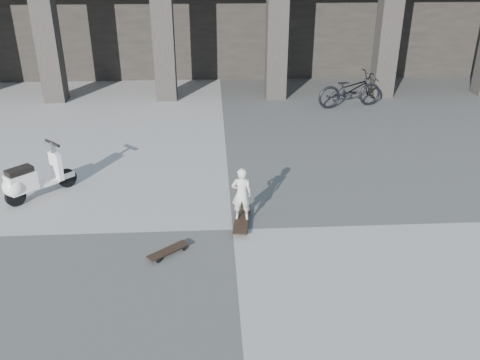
{
  "coord_description": "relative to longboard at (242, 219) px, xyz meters",
  "views": [
    {
      "loc": [
        -0.32,
        -7.89,
        4.72
      ],
      "look_at": [
        0.17,
        0.71,
        0.65
      ],
      "focal_mm": 38.0,
      "sensor_mm": 36.0,
      "label": 1
    }
  ],
  "objects": [
    {
      "name": "bicycle",
      "position": [
        3.79,
        7.09,
        0.46
      ],
      "size": [
        2.19,
        1.14,
        1.09
      ],
      "primitive_type": "imported",
      "rotation": [
        0.0,
        0.0,
        1.78
      ],
      "color": "black",
      "rests_on": "ground"
    },
    {
      "name": "ground",
      "position": [
        -0.17,
        -0.21,
        -0.09
      ],
      "size": [
        90.0,
        90.0,
        0.0
      ],
      "primitive_type": "plane",
      "color": "#494947",
      "rests_on": "ground"
    },
    {
      "name": "child",
      "position": [
        0.0,
        0.0,
        0.52
      ],
      "size": [
        0.38,
        0.26,
        1.0
      ],
      "primitive_type": "imported",
      "rotation": [
        0.0,
        0.0,
        3.08
      ],
      "color": "beige",
      "rests_on": "longboard"
    },
    {
      "name": "skateboard_spare",
      "position": [
        -1.28,
        -0.95,
        -0.02
      ],
      "size": [
        0.69,
        0.62,
        0.09
      ],
      "rotation": [
        0.0,
        0.0,
        0.7
      ],
      "color": "black",
      "rests_on": "ground"
    },
    {
      "name": "longboard",
      "position": [
        0.0,
        0.0,
        0.0
      ],
      "size": [
        0.38,
        1.1,
        0.11
      ],
      "rotation": [
        0.0,
        0.0,
        1.45
      ],
      "color": "black",
      "rests_on": "ground"
    },
    {
      "name": "scooter",
      "position": [
        -4.16,
        1.16,
        0.34
      ],
      "size": [
        1.18,
        1.19,
        1.07
      ],
      "rotation": [
        0.0,
        0.0,
        0.79
      ],
      "color": "black",
      "rests_on": "ground"
    }
  ]
}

